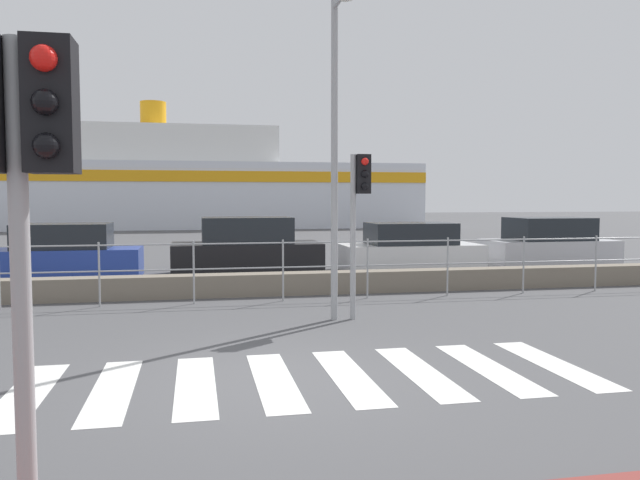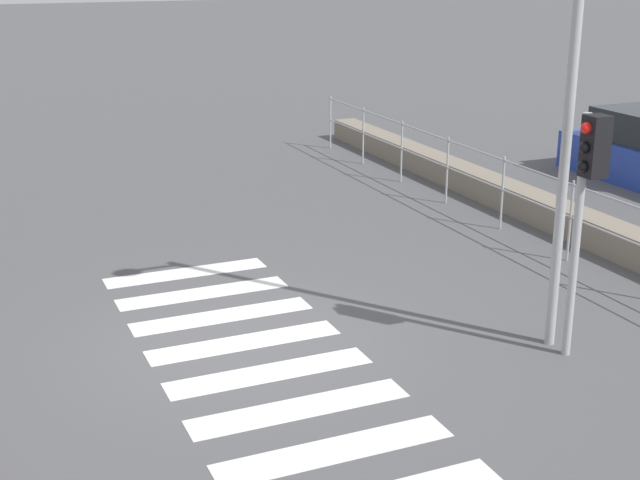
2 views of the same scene
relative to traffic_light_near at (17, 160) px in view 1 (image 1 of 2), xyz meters
name	(u,v)px [view 1 (image 1 of 2)]	position (x,y,z in m)	size (l,w,h in m)	color
ground_plane	(273,380)	(1.74, 3.71, -2.32)	(160.00, 160.00, 0.00)	#4C4C4F
crosswalk	(312,378)	(2.21, 3.71, -2.31)	(6.75, 2.40, 0.01)	silver
seawall	(236,285)	(1.74, 10.15, -2.08)	(22.10, 0.55, 0.48)	slate
harbor_fence	(239,262)	(1.74, 9.27, -1.49)	(19.93, 0.04, 1.27)	#9EA0A3
traffic_light_near	(17,160)	(0.00, 0.00, 0.00)	(0.58, 0.41, 2.93)	#9EA0A3
traffic_light_far	(359,199)	(3.68, 7.10, -0.20)	(0.34, 0.32, 2.88)	#9EA0A3
streetlamp	(337,119)	(3.25, 6.92, 1.14)	(0.32, 1.10, 5.51)	#9EA0A3
ferry_boat	(196,186)	(1.00, 42.65, 0.71)	(30.67, 7.53, 8.92)	silver
parked_car_blue	(64,255)	(-2.53, 14.03, -1.70)	(3.93, 1.74, 1.46)	#233D9E
parked_car_black	(247,250)	(2.29, 14.03, -1.64)	(4.11, 1.83, 1.60)	black
parked_car_white	(410,250)	(7.09, 14.03, -1.72)	(4.10, 1.79, 1.40)	silver
parked_car_silver	(548,246)	(11.59, 14.03, -1.67)	(3.88, 1.88, 1.53)	#BCBCC1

